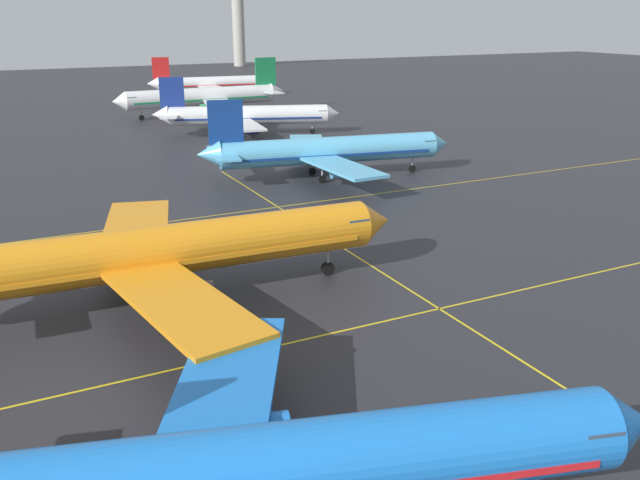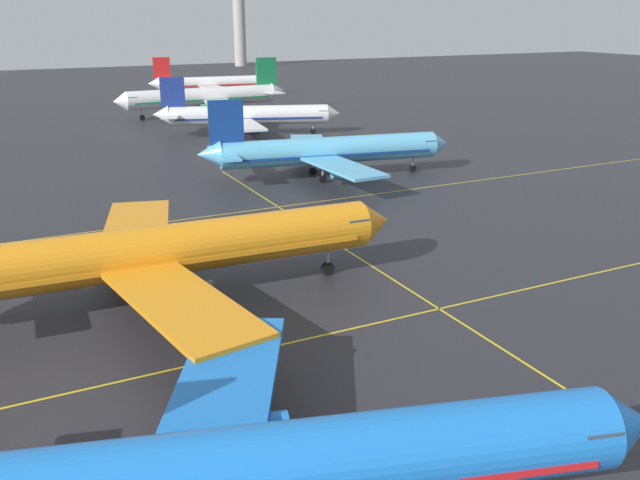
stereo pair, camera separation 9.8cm
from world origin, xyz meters
name	(u,v)px [view 1 (the left image)]	position (x,y,z in m)	size (l,w,h in m)	color
airliner_front_gate	(250,472)	(-22.19, 13.91, 3.98)	(36.96, 31.50, 11.66)	blue
airliner_second_row	(161,251)	(-19.13, 41.77, 4.33)	(40.73, 35.14, 12.67)	orange
airliner_third_row	(327,151)	(12.06, 74.07, 3.92)	(36.80, 31.36, 11.47)	#5BB7E5
airliner_far_left_stand	(246,115)	(14.14, 112.04, 3.78)	(34.54, 29.57, 11.06)	white
airliner_far_right_stand	(204,97)	(14.47, 140.17, 4.26)	(40.02, 34.62, 12.47)	white
airliner_distant_taxiway	(212,83)	(27.03, 173.76, 3.77)	(35.54, 30.41, 11.05)	white
taxiway_markings	(439,309)	(0.00, 30.68, 0.00)	(152.62, 107.85, 0.01)	yellow
control_tower	(238,12)	(73.52, 279.62, 22.85)	(8.82, 8.82, 39.54)	#ADA89E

